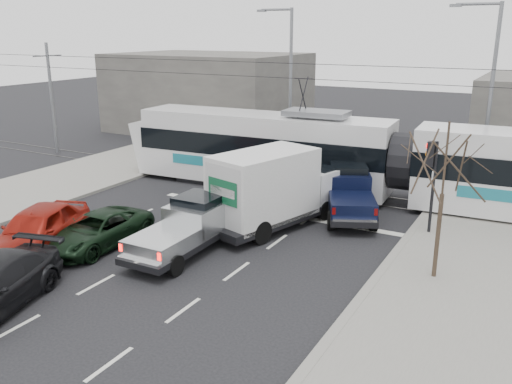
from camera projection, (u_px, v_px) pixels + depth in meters
The scene contains 15 objects.
ground at pixel (195, 261), 18.89m from camera, with size 120.00×120.00×0.00m, color black.
sidewalk_right at pixel (467, 324), 14.70m from camera, with size 6.00×60.00×0.15m, color gray.
rails at pixel (309, 190), 27.27m from camera, with size 60.00×1.60×0.03m, color #33302D.
building_left at pixel (209, 92), 42.95m from camera, with size 14.00×10.00×6.00m, color slate.
bare_tree at pixel (445, 166), 16.38m from camera, with size 2.40×2.40×5.00m.
traffic_signal at pixel (431, 167), 20.55m from camera, with size 0.44×0.44×3.60m.
street_lamp_near at pixel (487, 88), 25.77m from camera, with size 2.38×0.25×9.00m.
street_lamp_far at pixel (288, 75), 32.77m from camera, with size 2.38×0.25×9.00m.
catenary at pixel (312, 113), 26.16m from camera, with size 60.00×0.20×7.00m.
tram at pixel (402, 163), 24.58m from camera, with size 27.24×4.39×5.54m.
silver_pickup at pixel (189, 226), 19.58m from camera, with size 1.94×5.27×1.91m.
box_truck at pixel (274, 190), 21.78m from camera, with size 3.87×6.75×3.20m.
navy_pickup at pixel (349, 192), 23.32m from camera, with size 3.72×5.29×2.10m.
green_car at pixel (98, 230), 20.04m from camera, with size 2.08×4.52×1.26m, color black.
red_car at pixel (38, 230), 19.47m from camera, with size 2.00×4.96×1.69m, color maroon.
Camera 1 is at (10.28, -14.20, 7.74)m, focal length 38.00 mm.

